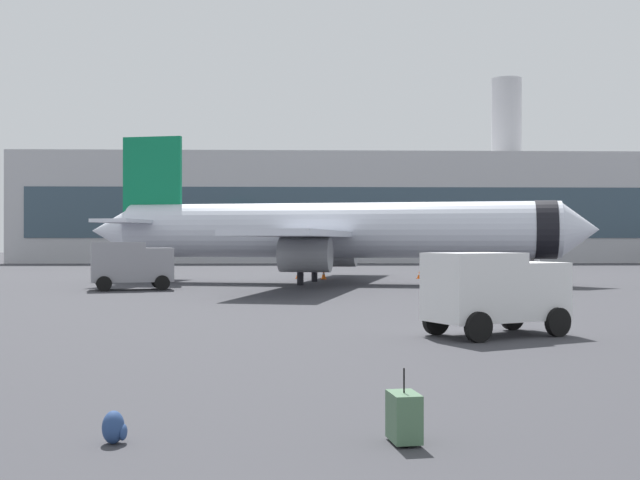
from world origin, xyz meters
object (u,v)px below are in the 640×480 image
at_px(safety_cone_far, 298,275).
at_px(rolling_suitcase, 404,417).
at_px(cargo_van, 495,289).
at_px(safety_cone_mid, 419,275).
at_px(fuel_truck, 492,258).
at_px(safety_cone_near, 534,281).
at_px(airplane_at_gate, 333,231).
at_px(service_truck, 131,263).
at_px(traveller_backpack, 114,428).
at_px(safety_cone_outer, 324,274).

height_order(safety_cone_far, rolling_suitcase, rolling_suitcase).
relative_size(cargo_van, safety_cone_mid, 8.19).
height_order(fuel_truck, safety_cone_near, fuel_truck).
bearing_deg(airplane_at_gate, service_truck, -152.29).
xyz_separation_m(airplane_at_gate, traveller_backpack, (-5.21, -43.30, -3.42)).
bearing_deg(safety_cone_far, airplane_at_gate, -72.23).
relative_size(safety_cone_mid, safety_cone_far, 0.97).
height_order(safety_cone_far, safety_cone_outer, safety_cone_outer).
distance_m(safety_cone_mid, safety_cone_far, 9.50).
bearing_deg(safety_cone_far, rolling_suitcase, -88.44).
xyz_separation_m(fuel_truck, rolling_suitcase, (-12.29, -44.06, -1.38)).
bearing_deg(fuel_truck, airplane_at_gate, -176.71).
distance_m(airplane_at_gate, fuel_truck, 11.49).
bearing_deg(fuel_truck, traveller_backpack, -110.60).
height_order(rolling_suitcase, traveller_backpack, rolling_suitcase).
bearing_deg(cargo_van, service_truck, 124.13).
distance_m(safety_cone_near, safety_cone_far, 19.09).
xyz_separation_m(fuel_truck, safety_cone_near, (1.51, -4.84, -1.41)).
relative_size(airplane_at_gate, fuel_truck, 5.51).
bearing_deg(safety_cone_mid, traveller_backpack, -103.77).
bearing_deg(cargo_van, fuel_truck, 76.12).
bearing_deg(traveller_backpack, safety_cone_outer, 84.47).
xyz_separation_m(safety_cone_outer, rolling_suitcase, (-0.58, -49.78, 0.02)).
xyz_separation_m(safety_cone_outer, traveller_backpack, (-4.81, -49.66, -0.14)).
bearing_deg(service_truck, cargo_van, -55.87).
distance_m(cargo_van, safety_cone_mid, 37.63).
bearing_deg(traveller_backpack, rolling_suitcase, -1.59).
distance_m(safety_cone_near, traveller_backpack, 43.07).
xyz_separation_m(airplane_at_gate, safety_cone_near, (12.83, -4.19, -3.29)).
distance_m(safety_cone_far, safety_cone_outer, 2.22).
distance_m(airplane_at_gate, safety_cone_outer, 7.17).
height_order(service_truck, traveller_backpack, service_truck).
relative_size(safety_cone_far, safety_cone_outer, 0.81).
xyz_separation_m(service_truck, safety_cone_outer, (12.13, 12.94, -1.24)).
relative_size(safety_cone_far, rolling_suitcase, 0.55).
xyz_separation_m(service_truck, cargo_van, (16.16, -23.84, -0.16)).
bearing_deg(service_truck, safety_cone_far, 53.94).
bearing_deg(fuel_truck, service_truck, -163.13).
height_order(cargo_van, safety_cone_outer, cargo_van).
distance_m(service_truck, traveller_backpack, 37.47).
distance_m(safety_cone_mid, safety_cone_outer, 7.55).
relative_size(safety_cone_mid, rolling_suitcase, 0.54).
bearing_deg(airplane_at_gate, safety_cone_near, -18.08).
distance_m(service_truck, rolling_suitcase, 38.62).
distance_m(fuel_truck, safety_cone_outer, 13.10).
bearing_deg(fuel_truck, safety_cone_mid, 123.23).
height_order(service_truck, safety_cone_mid, service_truck).
distance_m(cargo_van, rolling_suitcase, 13.84).
bearing_deg(traveller_backpack, airplane_at_gate, 83.14).
bearing_deg(safety_cone_near, cargo_van, -109.32).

